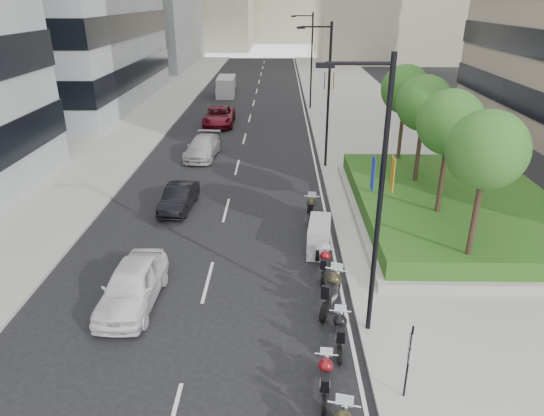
{
  "coord_description": "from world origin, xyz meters",
  "views": [
    {
      "loc": [
        1.32,
        -12.3,
        10.31
      ],
      "look_at": [
        0.99,
        6.72,
        2.0
      ],
      "focal_mm": 32.0,
      "sensor_mm": 36.0,
      "label": 1
    }
  ],
  "objects_px": {
    "lamp_post_0": "(376,191)",
    "motorcycle_5": "(319,236)",
    "motorcycle_3": "(332,290)",
    "motorcycle_2": "(340,332)",
    "car_c": "(203,147)",
    "car_d": "(219,116)",
    "lamp_post_2": "(310,56)",
    "car_b": "(179,197)",
    "parking_sign": "(409,358)",
    "car_a": "(132,285)",
    "motorcycle_4": "(325,264)",
    "delivery_van": "(226,87)",
    "motorcycle_1": "(325,378)",
    "motorcycle_6": "(311,210)",
    "lamp_post_1": "(326,90)"
  },
  "relations": [
    {
      "from": "motorcycle_1",
      "to": "motorcycle_4",
      "type": "xyz_separation_m",
      "value": [
        0.51,
        6.35,
        -0.01
      ]
    },
    {
      "from": "delivery_van",
      "to": "motorcycle_3",
      "type": "bearing_deg",
      "value": -80.82
    },
    {
      "from": "lamp_post_0",
      "to": "motorcycle_3",
      "type": "height_order",
      "value": "lamp_post_0"
    },
    {
      "from": "car_a",
      "to": "motorcycle_5",
      "type": "bearing_deg",
      "value": 32.24
    },
    {
      "from": "motorcycle_3",
      "to": "motorcycle_6",
      "type": "height_order",
      "value": "motorcycle_3"
    },
    {
      "from": "lamp_post_1",
      "to": "motorcycle_1",
      "type": "xyz_separation_m",
      "value": [
        -1.52,
        -19.77,
        -4.53
      ]
    },
    {
      "from": "motorcycle_4",
      "to": "car_d",
      "type": "height_order",
      "value": "car_d"
    },
    {
      "from": "motorcycle_2",
      "to": "car_a",
      "type": "height_order",
      "value": "car_a"
    },
    {
      "from": "parking_sign",
      "to": "motorcycle_1",
      "type": "xyz_separation_m",
      "value": [
        -2.17,
        0.23,
        -0.92
      ]
    },
    {
      "from": "lamp_post_0",
      "to": "delivery_van",
      "type": "xyz_separation_m",
      "value": [
        -8.92,
        41.83,
        -4.09
      ]
    },
    {
      "from": "car_c",
      "to": "motorcycle_2",
      "type": "bearing_deg",
      "value": -65.5
    },
    {
      "from": "motorcycle_1",
      "to": "car_c",
      "type": "xyz_separation_m",
      "value": [
        -6.69,
        21.98,
        0.17
      ]
    },
    {
      "from": "parking_sign",
      "to": "motorcycle_5",
      "type": "relative_size",
      "value": 1.05
    },
    {
      "from": "lamp_post_0",
      "to": "car_d",
      "type": "height_order",
      "value": "lamp_post_0"
    },
    {
      "from": "motorcycle_5",
      "to": "motorcycle_4",
      "type": "bearing_deg",
      "value": -170.68
    },
    {
      "from": "motorcycle_2",
      "to": "car_c",
      "type": "relative_size",
      "value": 0.43
    },
    {
      "from": "motorcycle_6",
      "to": "car_d",
      "type": "height_order",
      "value": "car_d"
    },
    {
      "from": "lamp_post_0",
      "to": "parking_sign",
      "type": "xyz_separation_m",
      "value": [
        0.66,
        -3.0,
        -3.61
      ]
    },
    {
      "from": "car_a",
      "to": "car_b",
      "type": "distance_m",
      "value": 8.66
    },
    {
      "from": "car_c",
      "to": "motorcycle_4",
      "type": "bearing_deg",
      "value": -60.89
    },
    {
      "from": "lamp_post_0",
      "to": "car_b",
      "type": "relative_size",
      "value": 2.33
    },
    {
      "from": "motorcycle_2",
      "to": "motorcycle_5",
      "type": "xyz_separation_m",
      "value": [
        -0.19,
        6.42,
        0.13
      ]
    },
    {
      "from": "motorcycle_6",
      "to": "car_b",
      "type": "height_order",
      "value": "car_b"
    },
    {
      "from": "lamp_post_2",
      "to": "motorcycle_5",
      "type": "xyz_separation_m",
      "value": [
        -1.08,
        -29.34,
        -4.38
      ]
    },
    {
      "from": "car_d",
      "to": "lamp_post_2",
      "type": "bearing_deg",
      "value": 37.68
    },
    {
      "from": "motorcycle_3",
      "to": "motorcycle_2",
      "type": "bearing_deg",
      "value": -157.71
    },
    {
      "from": "motorcycle_2",
      "to": "motorcycle_4",
      "type": "xyz_separation_m",
      "value": [
        -0.12,
        4.35,
        -0.03
      ]
    },
    {
      "from": "motorcycle_4",
      "to": "delivery_van",
      "type": "bearing_deg",
      "value": 21.28
    },
    {
      "from": "car_d",
      "to": "motorcycle_1",
      "type": "bearing_deg",
      "value": -79.17
    },
    {
      "from": "motorcycle_1",
      "to": "motorcycle_5",
      "type": "height_order",
      "value": "motorcycle_5"
    },
    {
      "from": "lamp_post_2",
      "to": "motorcycle_4",
      "type": "bearing_deg",
      "value": -91.84
    },
    {
      "from": "parking_sign",
      "to": "delivery_van",
      "type": "height_order",
      "value": "parking_sign"
    },
    {
      "from": "lamp_post_0",
      "to": "motorcycle_5",
      "type": "distance_m",
      "value": 7.24
    },
    {
      "from": "lamp_post_0",
      "to": "car_a",
      "type": "distance_m",
      "value": 9.31
    },
    {
      "from": "motorcycle_6",
      "to": "motorcycle_1",
      "type": "bearing_deg",
      "value": -174.14
    },
    {
      "from": "motorcycle_4",
      "to": "delivery_van",
      "type": "relative_size",
      "value": 0.39
    },
    {
      "from": "motorcycle_3",
      "to": "delivery_van",
      "type": "bearing_deg",
      "value": 32.03
    },
    {
      "from": "lamp_post_2",
      "to": "motorcycle_1",
      "type": "distance_m",
      "value": 38.07
    },
    {
      "from": "lamp_post_1",
      "to": "car_a",
      "type": "bearing_deg",
      "value": -117.65
    },
    {
      "from": "motorcycle_4",
      "to": "car_c",
      "type": "bearing_deg",
      "value": 34.34
    },
    {
      "from": "motorcycle_1",
      "to": "car_c",
      "type": "relative_size",
      "value": 0.41
    },
    {
      "from": "lamp_post_2",
      "to": "car_b",
      "type": "relative_size",
      "value": 2.33
    },
    {
      "from": "car_c",
      "to": "motorcycle_6",
      "type": "bearing_deg",
      "value": -52.0
    },
    {
      "from": "lamp_post_2",
      "to": "car_d",
      "type": "bearing_deg",
      "value": -141.16
    },
    {
      "from": "motorcycle_4",
      "to": "car_d",
      "type": "xyz_separation_m",
      "value": [
        -7.14,
        24.86,
        0.24
      ]
    },
    {
      "from": "lamp_post_0",
      "to": "motorcycle_4",
      "type": "xyz_separation_m",
      "value": [
        -1.01,
        3.58,
        -4.54
      ]
    },
    {
      "from": "motorcycle_5",
      "to": "car_d",
      "type": "bearing_deg",
      "value": 24.49
    },
    {
      "from": "motorcycle_6",
      "to": "car_b",
      "type": "relative_size",
      "value": 0.59
    },
    {
      "from": "lamp_post_2",
      "to": "motorcycle_2",
      "type": "bearing_deg",
      "value": -91.42
    },
    {
      "from": "lamp_post_2",
      "to": "car_b",
      "type": "height_order",
      "value": "lamp_post_2"
    }
  ]
}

